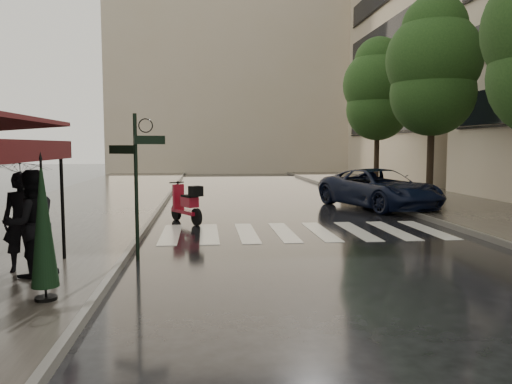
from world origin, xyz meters
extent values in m
plane|color=black|center=(0.00, 0.00, 0.00)|extent=(120.00, 120.00, 0.00)
cube|color=#38332D|center=(-4.50, 12.00, 0.06)|extent=(6.00, 60.00, 0.12)
cube|color=#38332D|center=(10.25, 12.00, 0.06)|extent=(5.50, 60.00, 0.12)
cube|color=#595651|center=(-1.45, 12.00, 0.07)|extent=(0.12, 60.00, 0.16)
cube|color=#595651|center=(7.45, 12.00, 0.07)|extent=(0.12, 60.00, 0.16)
cube|color=silver|center=(-0.70, 6.00, 0.01)|extent=(0.50, 3.20, 0.01)
cube|color=silver|center=(0.35, 6.00, 0.01)|extent=(0.50, 3.20, 0.01)
cube|color=silver|center=(1.40, 6.00, 0.01)|extent=(0.50, 3.20, 0.01)
cube|color=silver|center=(2.45, 6.00, 0.01)|extent=(0.50, 3.20, 0.01)
cube|color=silver|center=(3.50, 6.00, 0.01)|extent=(0.50, 3.20, 0.01)
cube|color=silver|center=(4.55, 6.00, 0.01)|extent=(0.50, 3.20, 0.01)
cube|color=silver|center=(5.60, 6.00, 0.01)|extent=(0.50, 3.20, 0.01)
cube|color=silver|center=(6.65, 6.00, 0.01)|extent=(0.50, 3.20, 0.01)
cube|color=#43090F|center=(-2.52, -0.50, 2.35)|extent=(0.04, 7.00, 0.35)
cylinder|color=black|center=(-2.65, 2.75, 1.29)|extent=(0.07, 0.07, 2.35)
cylinder|color=black|center=(-1.20, 3.00, 1.55)|extent=(0.08, 0.08, 3.10)
cube|color=black|center=(-0.90, 3.00, 2.55)|extent=(0.62, 0.26, 0.18)
cube|color=black|center=(-1.48, 3.00, 2.35)|extent=(0.56, 0.29, 0.18)
cube|color=#BEAD91|center=(16.50, 26.00, 9.25)|extent=(8.00, 16.00, 18.50)
cube|color=#BEAD91|center=(3.00, 38.00, 10.00)|extent=(22.00, 6.00, 20.00)
cylinder|color=black|center=(9.50, 12.00, 2.36)|extent=(0.28, 0.28, 4.48)
sphere|color=#1A3814|center=(9.50, 12.00, 4.52)|extent=(3.40, 3.40, 3.40)
sphere|color=#1A3814|center=(9.50, 12.00, 5.88)|extent=(3.80, 3.80, 3.80)
sphere|color=#1A3814|center=(9.50, 12.00, 7.16)|extent=(2.60, 2.60, 2.60)
cylinder|color=black|center=(9.70, 19.00, 2.30)|extent=(0.28, 0.28, 4.37)
sphere|color=#1A3814|center=(9.70, 19.00, 4.41)|extent=(3.40, 3.40, 3.40)
sphere|color=#1A3814|center=(9.70, 19.00, 5.74)|extent=(3.80, 3.80, 3.80)
sphere|color=#1A3814|center=(9.70, 19.00, 6.98)|extent=(2.60, 2.60, 2.60)
imported|color=black|center=(-3.11, 1.79, 1.04)|extent=(0.74, 0.56, 1.84)
imported|color=black|center=(-3.11, 1.79, 2.17)|extent=(1.28, 1.30, 1.00)
cube|color=#4B2E14|center=(-2.87, 1.83, 1.12)|extent=(0.21, 0.36, 0.39)
imported|color=black|center=(-2.80, 1.34, 1.07)|extent=(1.17, 1.13, 1.90)
cylinder|color=black|center=(-0.01, 7.45, 0.27)|extent=(0.36, 0.52, 0.53)
cylinder|color=black|center=(-0.69, 8.66, 0.27)|extent=(0.36, 0.52, 0.53)
cube|color=maroon|center=(-0.36, 8.08, 0.35)|extent=(0.97, 1.41, 0.11)
cube|color=maroon|center=(-0.23, 7.83, 0.69)|extent=(0.59, 0.69, 0.31)
cube|color=maroon|center=(-0.61, 8.51, 0.78)|extent=(0.37, 0.29, 0.83)
cylinder|color=black|center=(-0.66, 8.61, 1.24)|extent=(0.46, 0.28, 0.04)
cube|color=black|center=(-0.03, 7.48, 1.05)|extent=(0.47, 0.46, 0.31)
imported|color=black|center=(7.00, 11.00, 0.76)|extent=(4.14, 6.02, 1.53)
cylinder|color=black|center=(-2.16, -0.08, 0.14)|extent=(0.33, 0.33, 0.05)
cylinder|color=black|center=(-2.16, -0.08, 1.20)|extent=(0.04, 0.04, 2.06)
cone|color=black|center=(-2.16, -0.08, 1.30)|extent=(0.40, 0.40, 1.96)
camera|label=1|loc=(0.23, -7.69, 2.43)|focal=35.00mm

